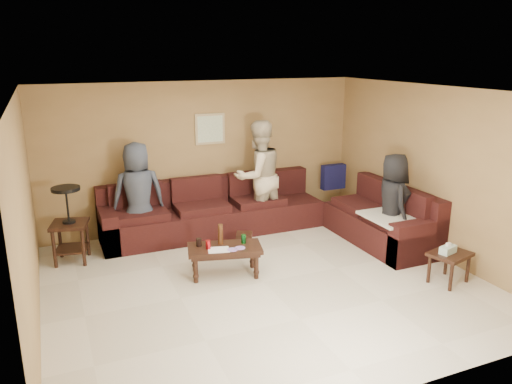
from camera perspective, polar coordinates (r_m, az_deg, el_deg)
room at (r=6.20m, az=0.96°, el=3.68°), size 5.60×5.50×2.50m
sectional_sofa at (r=8.21m, az=1.79°, el=-2.94°), size 4.65×2.90×0.97m
coffee_table at (r=6.83m, az=-3.63°, el=-6.70°), size 1.08×0.72×0.69m
end_table_left at (r=7.64m, az=-20.57°, el=-3.35°), size 0.59×0.59×1.12m
side_table_right at (r=7.06m, az=21.23°, el=-6.87°), size 0.60×0.54×0.57m
waste_bin at (r=7.68m, az=-1.35°, el=-5.74°), size 0.32×0.32×0.29m
wall_art at (r=8.51m, az=-5.28°, el=7.19°), size 0.52×0.04×0.52m
person_left at (r=7.93m, az=-13.30°, el=-0.29°), size 0.81×0.53×1.65m
person_middle at (r=8.37m, az=0.28°, el=1.81°), size 1.03×0.87×1.88m
person_right at (r=7.79m, az=15.32°, el=-1.23°), size 0.63×0.83×1.52m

